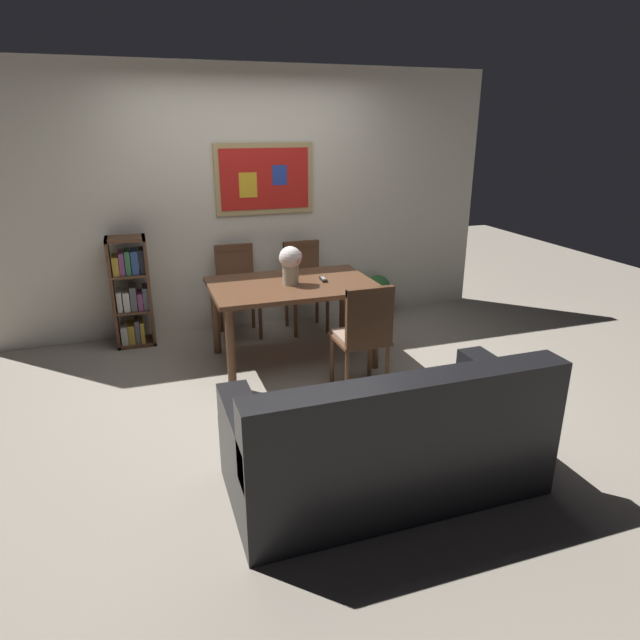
{
  "coord_description": "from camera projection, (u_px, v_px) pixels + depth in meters",
  "views": [
    {
      "loc": [
        -1.14,
        -4.0,
        2.05
      ],
      "look_at": [
        0.12,
        -0.3,
        0.65
      ],
      "focal_mm": 30.88,
      "sensor_mm": 36.0,
      "label": 1
    }
  ],
  "objects": [
    {
      "name": "dining_chair_far_left",
      "position": [
        237.0,
        283.0,
        5.54
      ],
      "size": [
        0.4,
        0.41,
        0.91
      ],
      "color": "brown",
      "rests_on": "ground_plane"
    },
    {
      "name": "potted_ivy",
      "position": [
        378.0,
        295.0,
        6.19
      ],
      "size": [
        0.29,
        0.3,
        0.5
      ],
      "color": "brown",
      "rests_on": "ground_plane"
    },
    {
      "name": "dining_table",
      "position": [
        292.0,
        293.0,
        4.85
      ],
      "size": [
        1.43,
        0.95,
        0.73
      ],
      "color": "brown",
      "rests_on": "ground_plane"
    },
    {
      "name": "leather_couch",
      "position": [
        387.0,
        444.0,
        3.17
      ],
      "size": [
        1.8,
        0.84,
        0.84
      ],
      "color": "black",
      "rests_on": "ground_plane"
    },
    {
      "name": "dining_chair_near_right",
      "position": [
        364.0,
        331.0,
        4.26
      ],
      "size": [
        0.4,
        0.41,
        0.91
      ],
      "color": "brown",
      "rests_on": "ground_plane"
    },
    {
      "name": "ground_plane",
      "position": [
        295.0,
        383.0,
        4.6
      ],
      "size": [
        12.0,
        12.0,
        0.0
      ],
      "primitive_type": "plane",
      "color": "gray"
    },
    {
      "name": "bookshelf",
      "position": [
        132.0,
        293.0,
        5.26
      ],
      "size": [
        0.36,
        0.28,
        1.06
      ],
      "color": "brown",
      "rests_on": "ground_plane"
    },
    {
      "name": "wall_back_with_painting",
      "position": [
        249.0,
        201.0,
        5.6
      ],
      "size": [
        5.2,
        0.14,
        2.6
      ],
      "color": "silver",
      "rests_on": "ground_plane"
    },
    {
      "name": "tv_remote",
      "position": [
        323.0,
        279.0,
        4.9
      ],
      "size": [
        0.06,
        0.16,
        0.02
      ],
      "color": "black",
      "rests_on": "dining_table"
    },
    {
      "name": "dining_chair_far_right",
      "position": [
        304.0,
        278.0,
        5.7
      ],
      "size": [
        0.4,
        0.41,
        0.91
      ],
      "color": "brown",
      "rests_on": "ground_plane"
    },
    {
      "name": "flower_vase",
      "position": [
        291.0,
        262.0,
        4.72
      ],
      "size": [
        0.21,
        0.19,
        0.33
      ],
      "color": "tan",
      "rests_on": "dining_table"
    }
  ]
}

